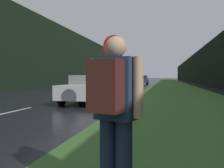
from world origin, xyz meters
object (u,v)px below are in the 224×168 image
Objects in this scene: delivery_truck at (137,75)px; car_passing_near at (89,89)px; stop_sign at (113,67)px; hitchhiker_with_backpack at (114,109)px; car_passing_far at (143,80)px.

car_passing_near is at bearing -86.03° from delivery_truck.
hitchhiker_with_backpack is at bearing -77.61° from stop_sign.
stop_sign is 57.68m from delivery_truck.
delivery_truck is at bearing 114.35° from hitchhiker_with_backpack.
stop_sign is 4.57m from car_passing_near.
car_passing_far is 23.95m from delivery_truck.
car_passing_near is at bearing 127.60° from hitchhiker_with_backpack.
hitchhiker_with_backpack reaches higher than car_passing_far.
car_passing_near is 0.58× the size of delivery_truck.
hitchhiker_with_backpack is at bearing 94.82° from car_passing_far.
hitchhiker_with_backpack is 0.23× the size of delivery_truck.
stop_sign is 33.83m from car_passing_far.
stop_sign is 0.62× the size of car_passing_near.
hitchhiker_with_backpack is at bearing 109.63° from car_passing_near.
stop_sign is at bearing 118.44° from car_passing_near.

